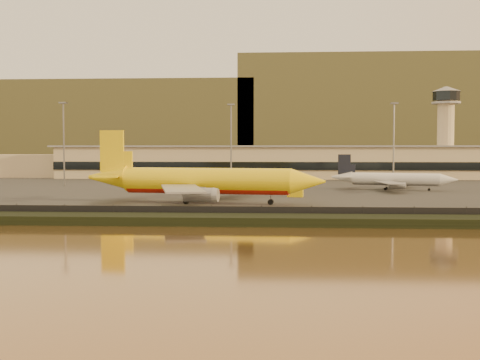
# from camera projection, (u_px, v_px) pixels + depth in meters

# --- Properties ---
(ground) EXTENTS (900.00, 900.00, 0.00)m
(ground) POSITION_uv_depth(u_px,v_px,m) (252.00, 213.00, 108.85)
(ground) COLOR black
(ground) RESTS_ON ground
(embankment) EXTENTS (320.00, 7.00, 1.40)m
(embankment) POSITION_uv_depth(u_px,v_px,m) (248.00, 220.00, 91.87)
(embankment) COLOR black
(embankment) RESTS_ON ground
(tarmac) EXTENTS (320.00, 220.00, 0.20)m
(tarmac) POSITION_uv_depth(u_px,v_px,m) (264.00, 183.00, 203.53)
(tarmac) COLOR #2D2D2D
(tarmac) RESTS_ON ground
(perimeter_fence) EXTENTS (300.00, 0.05, 2.20)m
(perimeter_fence) POSITION_uv_depth(u_px,v_px,m) (249.00, 213.00, 95.82)
(perimeter_fence) COLOR black
(perimeter_fence) RESTS_ON tarmac
(terminal_building) EXTENTS (202.00, 25.00, 12.60)m
(terminal_building) POSITION_uv_depth(u_px,v_px,m) (229.00, 162.00, 234.56)
(terminal_building) COLOR #C8AB8B
(terminal_building) RESTS_ON tarmac
(control_tower) EXTENTS (11.20, 11.20, 35.50)m
(control_tower) POSITION_uv_depth(u_px,v_px,m) (446.00, 123.00, 233.94)
(control_tower) COLOR #C8AB8B
(control_tower) RESTS_ON tarmac
(apron_light_masts) EXTENTS (152.20, 12.20, 25.40)m
(apron_light_masts) POSITION_uv_depth(u_px,v_px,m) (312.00, 135.00, 181.85)
(apron_light_masts) COLOR slate
(apron_light_masts) RESTS_ON tarmac
(distant_hills) EXTENTS (470.00, 160.00, 70.00)m
(distant_hills) POSITION_uv_depth(u_px,v_px,m) (244.00, 122.00, 447.37)
(distant_hills) COLOR brown
(distant_hills) RESTS_ON ground
(dhl_cargo_jet) EXTENTS (51.33, 49.74, 15.35)m
(dhl_cargo_jet) POSITION_uv_depth(u_px,v_px,m) (202.00, 181.00, 125.25)
(dhl_cargo_jet) COLOR yellow
(dhl_cargo_jet) RESTS_ON tarmac
(white_narrowbody_jet) EXTENTS (33.48, 31.92, 9.79)m
(white_narrowbody_jet) POSITION_uv_depth(u_px,v_px,m) (393.00, 179.00, 165.61)
(white_narrowbody_jet) COLOR silver
(white_narrowbody_jet) RESTS_ON tarmac
(gse_vehicle_yellow) EXTENTS (3.91, 2.27, 1.65)m
(gse_vehicle_yellow) POSITION_uv_depth(u_px,v_px,m) (295.00, 193.00, 141.86)
(gse_vehicle_yellow) COLOR yellow
(gse_vehicle_yellow) RESTS_ON tarmac
(gse_vehicle_white) EXTENTS (4.44, 2.66, 1.87)m
(gse_vehicle_white) POSITION_uv_depth(u_px,v_px,m) (204.00, 193.00, 142.68)
(gse_vehicle_white) COLOR silver
(gse_vehicle_white) RESTS_ON tarmac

